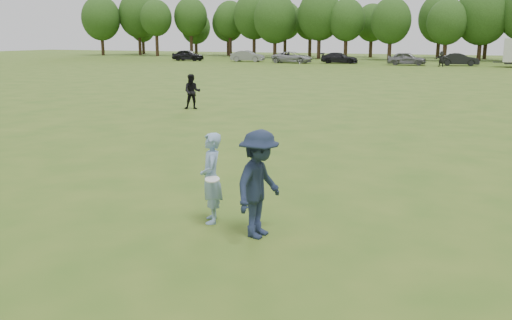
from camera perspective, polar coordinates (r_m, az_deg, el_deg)
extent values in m
plane|color=#355919|center=(10.71, -5.19, -6.21)|extent=(200.00, 200.00, 0.00)
imported|color=#7F9DC5|center=(10.31, -4.73, -1.91)|extent=(0.67, 0.76, 1.74)
imported|color=#1A243A|center=(9.50, 0.33, -2.56)|extent=(0.86, 1.32, 1.93)
imported|color=black|center=(26.63, -6.73, 7.15)|extent=(1.01, 0.92, 1.70)
imported|color=#282828|center=(66.81, 18.94, 10.03)|extent=(1.70, 0.78, 1.77)
imported|color=black|center=(79.07, -7.18, 10.89)|extent=(4.60, 1.96, 1.55)
imported|color=gray|center=(75.53, -0.90, 10.88)|extent=(4.75, 2.19, 1.51)
imported|color=#97989C|center=(72.06, 3.85, 10.73)|extent=(5.31, 2.50, 1.47)
imported|color=black|center=(71.67, 8.77, 10.57)|extent=(4.96, 2.55, 1.38)
imported|color=slate|center=(68.87, 15.59, 10.23)|extent=(4.69, 2.13, 1.56)
imported|color=black|center=(69.65, 20.62, 9.87)|extent=(4.63, 2.11, 1.47)
cylinder|color=white|center=(9.97, -4.63, -2.05)|extent=(0.28, 0.28, 0.09)
cube|color=#333333|center=(68.51, 24.18, 9.38)|extent=(1.20, 0.15, 0.12)
cylinder|color=#332114|center=(104.27, -15.84, 11.56)|extent=(0.56, 0.56, 3.63)
ellipsoid|color=#223F15|center=(104.30, -16.01, 14.16)|extent=(6.88, 6.88, 7.91)
cylinder|color=#332114|center=(104.47, -12.13, 11.90)|extent=(0.56, 0.56, 4.13)
ellipsoid|color=#223F15|center=(104.53, -12.27, 14.71)|extent=(7.25, 7.25, 8.34)
cylinder|color=#332114|center=(98.01, -10.38, 11.93)|extent=(0.56, 0.56, 4.18)
ellipsoid|color=#223F15|center=(98.05, -10.48, 14.50)|extent=(5.42, 5.42, 6.23)
cylinder|color=#332114|center=(98.38, -6.82, 12.08)|extent=(0.56, 0.56, 4.26)
ellipsoid|color=#223F15|center=(98.42, -6.89, 14.75)|extent=(5.79, 5.79, 6.66)
cylinder|color=#332114|center=(96.52, -2.72, 12.03)|extent=(0.56, 0.56, 3.91)
ellipsoid|color=#223F15|center=(96.54, -2.75, 14.57)|extent=(5.47, 5.47, 6.29)
cylinder|color=#332114|center=(92.69, -0.20, 11.98)|extent=(0.56, 0.56, 3.83)
ellipsoid|color=#223F15|center=(92.73, -0.20, 14.94)|extent=(6.75, 6.75, 7.76)
cylinder|color=#332114|center=(88.07, 1.99, 11.74)|extent=(0.56, 0.56, 3.25)
ellipsoid|color=#223F15|center=(88.09, 2.02, 14.67)|extent=(6.76, 6.76, 7.78)
cylinder|color=#332114|center=(86.09, 6.63, 11.78)|extent=(0.56, 0.56, 3.71)
ellipsoid|color=#223F15|center=(86.13, 6.71, 14.91)|extent=(6.68, 6.68, 7.68)
cylinder|color=#332114|center=(84.57, 9.41, 11.59)|extent=(0.56, 0.56, 3.46)
ellipsoid|color=#223F15|center=(84.58, 9.51, 14.34)|extent=(5.49, 5.49, 6.31)
cylinder|color=#332114|center=(83.06, 13.87, 11.26)|extent=(0.56, 0.56, 3.14)
ellipsoid|color=#223F15|center=(83.06, 14.03, 14.04)|extent=(5.78, 5.78, 6.64)
cylinder|color=#332114|center=(81.83, 19.25, 10.86)|extent=(0.56, 0.56, 3.01)
ellipsoid|color=#223F15|center=(81.83, 19.46, 13.53)|extent=(5.46, 5.46, 6.28)
cylinder|color=#332114|center=(83.98, 22.45, 10.72)|extent=(0.56, 0.56, 3.23)
ellipsoid|color=#223F15|center=(84.00, 22.74, 13.92)|extent=(7.29, 7.29, 8.38)
cylinder|color=#332114|center=(110.18, -11.77, 11.65)|extent=(0.56, 0.56, 2.97)
ellipsoid|color=#223F15|center=(110.18, -11.85, 13.50)|extent=(4.85, 4.85, 5.58)
cylinder|color=#332114|center=(105.17, -6.31, 11.72)|extent=(0.56, 0.56, 2.73)
ellipsoid|color=#223F15|center=(105.16, -6.36, 13.73)|extent=(5.45, 5.45, 6.27)
cylinder|color=#332114|center=(100.21, -2.94, 11.88)|extent=(0.56, 0.56, 3.25)
ellipsoid|color=#223F15|center=(100.21, -2.97, 14.19)|extent=(5.68, 5.68, 6.53)
cylinder|color=#332114|center=(99.05, 3.07, 11.97)|extent=(0.56, 0.56, 3.62)
ellipsoid|color=#223F15|center=(99.07, 3.10, 14.44)|extent=(5.80, 5.80, 6.67)
cylinder|color=#332114|center=(94.84, 5.69, 11.88)|extent=(0.56, 0.56, 3.61)
ellipsoid|color=#223F15|center=(94.86, 5.74, 14.40)|extent=(5.58, 5.58, 6.42)
cylinder|color=#332114|center=(92.73, 11.98, 11.54)|extent=(0.56, 0.56, 3.29)
ellipsoid|color=#223F15|center=(92.74, 12.10, 13.95)|extent=(5.30, 5.30, 6.09)
cylinder|color=#332114|center=(92.65, 18.62, 11.15)|extent=(0.56, 0.56, 3.28)
ellipsoid|color=#223F15|center=(92.67, 18.83, 13.94)|extent=(6.78, 6.78, 7.79)
cylinder|color=#332114|center=(90.74, 22.97, 10.73)|extent=(0.56, 0.56, 3.11)
ellipsoid|color=#223F15|center=(90.74, 23.18, 13.14)|extent=(5.34, 5.34, 6.14)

